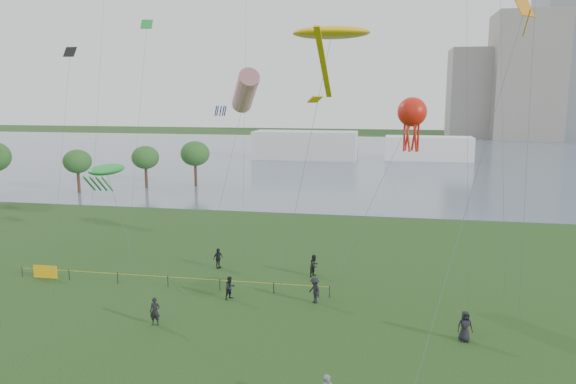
# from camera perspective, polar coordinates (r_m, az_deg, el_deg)

# --- Properties ---
(lake) EXTENTS (400.00, 120.00, 0.08)m
(lake) POSITION_cam_1_polar(r_m,az_deg,el_deg) (125.02, 7.55, 3.48)
(lake) COLOR slate
(lake) RESTS_ON ground_plane
(building_mid) EXTENTS (20.00, 20.00, 38.00)m
(building_mid) POSITION_cam_1_polar(r_m,az_deg,el_deg) (190.31, 22.96, 10.74)
(building_mid) COLOR gray
(building_mid) RESTS_ON ground_plane
(building_low) EXTENTS (16.00, 18.00, 28.00)m
(building_low) POSITION_cam_1_polar(r_m,az_deg,el_deg) (193.77, 18.38, 9.51)
(building_low) COLOR gray
(building_low) RESTS_ON ground_plane
(pavilion_left) EXTENTS (22.00, 8.00, 6.00)m
(pavilion_left) POSITION_cam_1_polar(r_m,az_deg,el_deg) (120.98, 1.75, 4.77)
(pavilion_left) COLOR silver
(pavilion_left) RESTS_ON ground_plane
(pavilion_right) EXTENTS (18.00, 7.00, 5.00)m
(pavilion_right) POSITION_cam_1_polar(r_m,az_deg,el_deg) (122.86, 14.08, 4.32)
(pavilion_right) COLOR white
(pavilion_right) RESTS_ON ground_plane
(trees) EXTENTS (28.49, 18.47, 7.67)m
(trees) POSITION_cam_1_polar(r_m,az_deg,el_deg) (85.20, -18.98, 3.37)
(trees) COLOR #3B241B
(trees) RESTS_ON ground_plane
(fence) EXTENTS (24.07, 0.07, 1.05)m
(fence) POSITION_cam_1_polar(r_m,az_deg,el_deg) (45.46, -19.32, -7.92)
(fence) COLOR black
(fence) RESTS_ON ground_plane
(spectator_a) EXTENTS (0.95, 1.00, 1.62)m
(spectator_a) POSITION_cam_1_polar(r_m,az_deg,el_deg) (39.64, -5.90, -9.65)
(spectator_a) COLOR black
(spectator_a) RESTS_ON ground_plane
(spectator_b) EXTENTS (1.26, 1.32, 1.80)m
(spectator_b) POSITION_cam_1_polar(r_m,az_deg,el_deg) (38.74, 2.72, -9.94)
(spectator_b) COLOR black
(spectator_b) RESTS_ON ground_plane
(spectator_c) EXTENTS (0.84, 1.05, 1.67)m
(spectator_c) POSITION_cam_1_polar(r_m,az_deg,el_deg) (46.40, -7.12, -6.69)
(spectator_c) COLOR black
(spectator_c) RESTS_ON ground_plane
(spectator_d) EXTENTS (0.98, 0.74, 1.81)m
(spectator_d) POSITION_cam_1_polar(r_m,az_deg,el_deg) (34.69, 17.53, -12.87)
(spectator_d) COLOR black
(spectator_d) RESTS_ON ground_plane
(spectator_f) EXTENTS (0.68, 0.48, 1.76)m
(spectator_f) POSITION_cam_1_polar(r_m,az_deg,el_deg) (36.21, -13.37, -11.72)
(spectator_f) COLOR black
(spectator_f) RESTS_ON ground_plane
(spectator_g) EXTENTS (0.96, 1.05, 1.73)m
(spectator_g) POSITION_cam_1_polar(r_m,az_deg,el_deg) (44.13, 2.69, -7.47)
(spectator_g) COLOR black
(spectator_g) RESTS_ON ground_plane
(kite_stingray) EXTENTS (5.75, 10.19, 18.71)m
(kite_stingray) POSITION_cam_1_polar(r_m,az_deg,el_deg) (40.76, 4.38, 15.76)
(kite_stingray) COLOR #3F3F42
(kite_windsock) EXTENTS (4.20, 8.54, 16.15)m
(kite_windsock) POSITION_cam_1_polar(r_m,az_deg,el_deg) (47.21, -4.38, 10.18)
(kite_windsock) COLOR #3F3F42
(kite_creature) EXTENTS (6.96, 8.60, 8.03)m
(kite_creature) POSITION_cam_1_polar(r_m,az_deg,el_deg) (51.14, -17.96, 2.16)
(kite_creature) COLOR #3F3F42
(kite_octopus) EXTENTS (6.72, 8.29, 13.84)m
(kite_octopus) POSITION_cam_1_polar(r_m,az_deg,el_deg) (42.45, 12.49, 7.84)
(kite_octopus) COLOR #3F3F42
(kite_delta) EXTENTS (7.67, 17.04, 19.53)m
(kite_delta) POSITION_cam_1_polar(r_m,az_deg,el_deg) (34.74, 22.34, 14.94)
(kite_delta) COLOR #3F3F42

